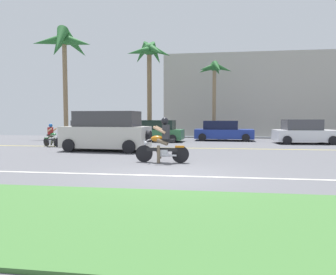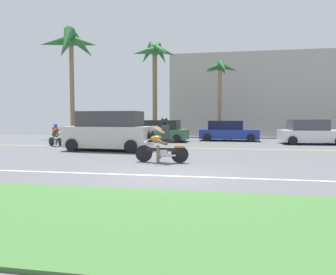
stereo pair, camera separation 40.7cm
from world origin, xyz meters
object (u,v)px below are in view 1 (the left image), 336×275
object	(u,v)px
parked_car_3	(304,132)
palm_tree_1	(149,57)
parked_car_0	(91,130)
parked_car_2	(223,131)
motorcyclist	(163,143)
parked_car_1	(155,131)
palm_tree_2	(64,46)
motorcyclist_distant	(52,137)
suv_nearby	(107,132)
palm_tree_0	(214,74)

from	to	relation	value
parked_car_3	palm_tree_1	bearing A→B (deg)	161.26
parked_car_0	parked_car_2	size ratio (longest dim) A/B	0.98
motorcyclist	parked_car_3	distance (m)	12.38
motorcyclist	parked_car_0	size ratio (longest dim) A/B	0.48
parked_car_1	palm_tree_2	bearing A→B (deg)	158.56
parked_car_2	motorcyclist_distant	distance (m)	11.92
suv_nearby	parked_car_1	distance (m)	6.42
motorcyclist_distant	motorcyclist	bearing A→B (deg)	-36.06
parked_car_2	palm_tree_0	distance (m)	5.11
parked_car_2	parked_car_3	xyz separation A→B (m)	(5.14, -2.05, 0.04)
motorcyclist	parked_car_2	distance (m)	11.91
motorcyclist	parked_car_0	distance (m)	13.77
palm_tree_0	motorcyclist_distant	distance (m)	13.55
motorcyclist	parked_car_1	bearing A→B (deg)	101.79
palm_tree_2	motorcyclist	bearing A→B (deg)	-51.78
palm_tree_0	motorcyclist_distant	xyz separation A→B (m)	(-9.58, -8.38, -4.67)
motorcyclist_distant	palm_tree_2	bearing A→B (deg)	110.90
parked_car_1	parked_car_3	xyz separation A→B (m)	(9.98, -0.47, 0.03)
parked_car_2	palm_tree_2	distance (m)	15.06
parked_car_0	palm_tree_0	size ratio (longest dim) A/B	0.68
parked_car_0	motorcyclist_distant	bearing A→B (deg)	-89.89
parked_car_3	palm_tree_0	size ratio (longest dim) A/B	0.63
parked_car_2	parked_car_3	distance (m)	5.54
parked_car_0	motorcyclist_distant	xyz separation A→B (m)	(0.01, -6.12, -0.12)
parked_car_0	parked_car_3	xyz separation A→B (m)	(15.37, -2.02, 0.04)
parked_car_0	palm_tree_0	world-z (taller)	palm_tree_0
parked_car_2	palm_tree_0	size ratio (longest dim) A/B	0.69
parked_car_1	palm_tree_1	distance (m)	6.83
parked_car_0	palm_tree_2	distance (m)	7.81
parked_car_0	parked_car_1	bearing A→B (deg)	-16.11
palm_tree_0	palm_tree_1	bearing A→B (deg)	-174.17
parked_car_1	parked_car_2	bearing A→B (deg)	18.13
parked_car_3	palm_tree_0	xyz separation A→B (m)	(-5.78, 4.28, 4.51)
parked_car_1	parked_car_2	xyz separation A→B (m)	(4.84, 1.58, -0.02)
palm_tree_1	motorcyclist	bearing A→B (deg)	-76.68
motorcyclist	palm_tree_1	bearing A→B (deg)	103.32
motorcyclist	palm_tree_0	xyz separation A→B (m)	(2.11, 13.82, 4.52)
motorcyclist	parked_car_1	size ratio (longest dim) A/B	0.48
parked_car_0	palm_tree_0	distance (m)	10.85
parked_car_1	motorcyclist_distant	distance (m)	7.06
motorcyclist	palm_tree_0	distance (m)	14.69
parked_car_0	palm_tree_1	world-z (taller)	palm_tree_1
parked_car_3	palm_tree_2	xyz separation A→B (m)	(-18.36, 3.76, 6.97)
parked_car_2	parked_car_0	bearing A→B (deg)	-179.85
parked_car_1	palm_tree_1	xyz separation A→B (m)	(-1.06, 3.28, 5.90)
parked_car_3	parked_car_2	bearing A→B (deg)	158.27
palm_tree_1	motorcyclist_distant	bearing A→B (deg)	-118.88
parked_car_0	palm_tree_2	size ratio (longest dim) A/B	0.46
parked_car_1	palm_tree_2	size ratio (longest dim) A/B	0.45
palm_tree_1	suv_nearby	bearing A→B (deg)	-92.12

